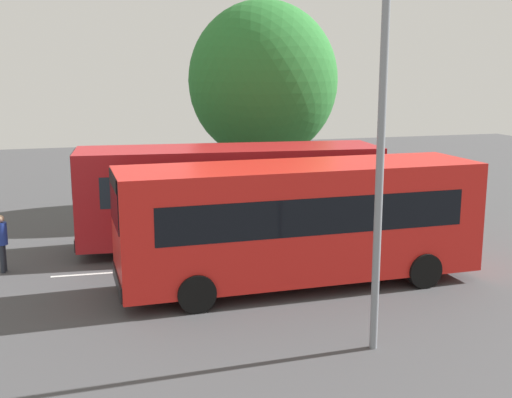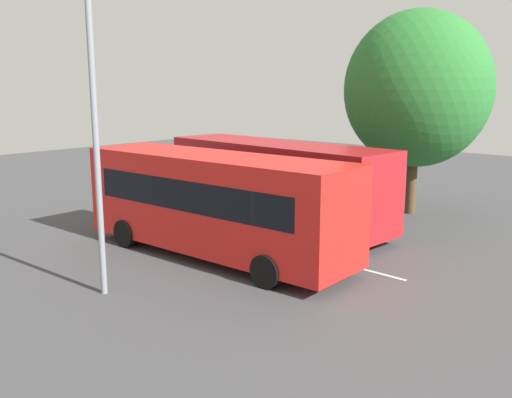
# 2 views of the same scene
# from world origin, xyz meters

# --- Properties ---
(ground_plane) EXTENTS (62.67, 62.67, 0.00)m
(ground_plane) POSITION_xyz_m (0.00, 0.00, 0.00)
(ground_plane) COLOR #424244
(bus_far_left) EXTENTS (9.74, 3.43, 3.23)m
(bus_far_left) POSITION_xyz_m (0.51, -2.01, 1.77)
(bus_far_left) COLOR #AD191E
(bus_far_left) RESTS_ON ground
(bus_center_left) EXTENTS (9.57, 2.75, 3.23)m
(bus_center_left) POSITION_xyz_m (-0.35, 2.15, 1.77)
(bus_center_left) COLOR red
(bus_center_left) RESTS_ON ground
(pedestrian) EXTENTS (0.37, 0.37, 1.65)m
(pedestrian) POSITION_xyz_m (7.30, -1.19, 0.97)
(pedestrian) COLOR #232833
(pedestrian) RESTS_ON ground
(street_lamp) EXTENTS (0.37, 2.69, 8.31)m
(street_lamp) POSITION_xyz_m (-0.45, 6.11, 4.78)
(street_lamp) COLOR gray
(street_lamp) RESTS_ON ground
(depot_tree) EXTENTS (6.06, 5.46, 8.37)m
(depot_tree) POSITION_xyz_m (-2.35, -7.63, 5.18)
(depot_tree) COLOR #4C3823
(depot_tree) RESTS_ON ground
(lane_stripe_outer_left) EXTENTS (12.07, 0.80, 0.01)m
(lane_stripe_outer_left) POSITION_xyz_m (0.00, 0.00, 0.00)
(lane_stripe_outer_left) COLOR silver
(lane_stripe_outer_left) RESTS_ON ground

